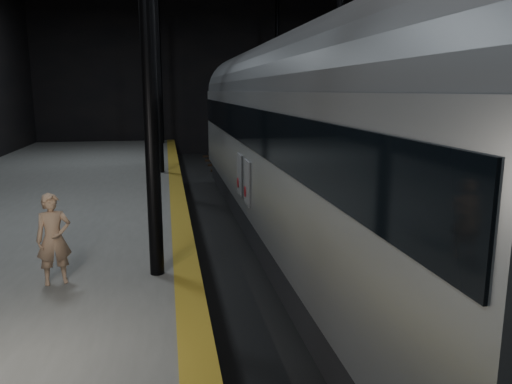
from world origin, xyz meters
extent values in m
plane|color=black|center=(0.00, 0.00, 0.00)|extent=(44.00, 44.00, 0.00)
cube|color=#595956|center=(-7.50, 0.00, 0.50)|extent=(9.00, 43.80, 1.00)
cube|color=olive|center=(-3.25, 0.00, 1.00)|extent=(0.50, 43.80, 0.01)
cube|color=#3F3328|center=(-0.72, 0.00, 0.17)|extent=(0.08, 43.00, 0.14)
cube|color=#3F3328|center=(0.72, 0.00, 0.17)|extent=(0.08, 43.00, 0.14)
cube|color=black|center=(0.00, 0.00, 0.06)|extent=(2.40, 42.00, 0.12)
cylinder|color=black|center=(-3.80, 8.00, 6.00)|extent=(0.26, 0.26, 10.00)
cylinder|color=black|center=(3.80, 8.00, 6.00)|extent=(0.26, 0.26, 10.00)
cylinder|color=black|center=(-3.80, 20.00, 6.00)|extent=(0.26, 0.26, 10.00)
cylinder|color=black|center=(3.80, 20.00, 6.00)|extent=(0.26, 0.26, 10.00)
cube|color=#9EA1A6|center=(0.00, 0.20, 2.73)|extent=(3.11, 21.42, 3.21)
cube|color=black|center=(0.00, 0.20, 0.72)|extent=(2.84, 20.99, 0.91)
cube|color=black|center=(0.00, 0.20, 3.48)|extent=(3.17, 21.10, 0.96)
cylinder|color=slate|center=(0.00, 0.20, 4.34)|extent=(3.04, 21.20, 3.04)
cube|color=black|center=(0.00, 7.70, 0.32)|extent=(1.93, 2.36, 0.37)
cube|color=silver|center=(-1.58, -0.87, 2.09)|extent=(0.04, 0.80, 1.12)
cube|color=silver|center=(-1.58, 0.41, 2.09)|extent=(0.04, 0.80, 1.12)
cylinder|color=maroon|center=(-1.60, -0.68, 1.82)|extent=(0.03, 0.28, 0.28)
cylinder|color=maroon|center=(-1.60, 0.61, 1.82)|extent=(0.03, 0.28, 0.28)
imported|color=tan|center=(-5.55, -4.16, 1.81)|extent=(0.68, 0.54, 1.62)
camera|label=1|loc=(-3.55, -13.03, 4.36)|focal=35.00mm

